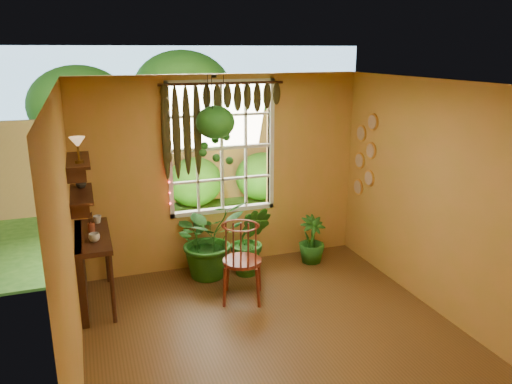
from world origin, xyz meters
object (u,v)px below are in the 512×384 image
(windsor_chair, at_px, (242,272))
(potted_plant_left, at_px, (209,238))
(potted_plant_mid, at_px, (250,240))
(hanging_basket, at_px, (215,128))
(counter_ledge, at_px, (85,262))

(windsor_chair, bearing_deg, potted_plant_left, 126.13)
(potted_plant_mid, xyz_separation_m, hanging_basket, (-0.39, 0.27, 1.53))
(potted_plant_left, distance_m, potted_plant_mid, 0.57)
(counter_ledge, relative_size, potted_plant_left, 1.10)
(counter_ledge, bearing_deg, potted_plant_left, 10.54)
(potted_plant_left, bearing_deg, windsor_chair, -75.74)
(potted_plant_left, bearing_deg, counter_ledge, -169.46)
(counter_ledge, relative_size, potted_plant_mid, 1.20)
(windsor_chair, bearing_deg, potted_plant_mid, 85.22)
(potted_plant_mid, relative_size, hanging_basket, 0.85)
(hanging_basket, bearing_deg, windsor_chair, -86.86)
(counter_ledge, bearing_deg, windsor_chair, -16.12)
(potted_plant_left, height_order, potted_plant_mid, potted_plant_left)
(potted_plant_left, bearing_deg, potted_plant_mid, -15.67)
(windsor_chair, bearing_deg, counter_ledge, -174.25)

